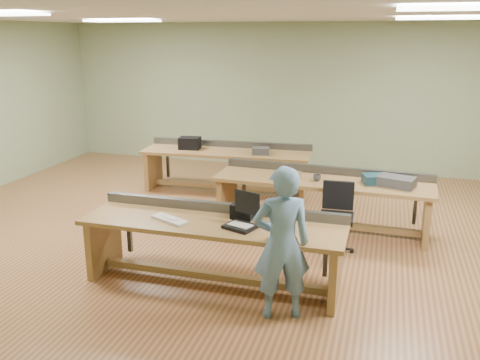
# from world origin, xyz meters

# --- Properties ---
(floor) EXTENTS (10.00, 10.00, 0.00)m
(floor) POSITION_xyz_m (0.00, 0.00, 0.00)
(floor) COLOR #A06A3D
(floor) RESTS_ON ground
(ceiling) EXTENTS (10.00, 10.00, 0.00)m
(ceiling) POSITION_xyz_m (0.00, 0.00, 3.00)
(ceiling) COLOR silver
(ceiling) RESTS_ON wall_back
(wall_back) EXTENTS (10.00, 0.04, 3.00)m
(wall_back) POSITION_xyz_m (0.00, 4.00, 1.50)
(wall_back) COLOR gray
(wall_back) RESTS_ON floor
(wall_front) EXTENTS (10.00, 0.04, 3.00)m
(wall_front) POSITION_xyz_m (0.00, -4.00, 1.50)
(wall_front) COLOR gray
(wall_front) RESTS_ON floor
(fluor_panels) EXTENTS (6.20, 3.50, 0.03)m
(fluor_panels) POSITION_xyz_m (0.00, 0.00, 2.97)
(fluor_panels) COLOR white
(fluor_panels) RESTS_ON ceiling
(workbench_front) EXTENTS (2.96, 0.79, 0.86)m
(workbench_front) POSITION_xyz_m (0.12, -1.50, 0.56)
(workbench_front) COLOR #A48445
(workbench_front) RESTS_ON floor
(workbench_mid) EXTENTS (3.12, 0.95, 0.86)m
(workbench_mid) POSITION_xyz_m (1.07, 0.55, 0.56)
(workbench_mid) COLOR #A48445
(workbench_mid) RESTS_ON floor
(workbench_back) EXTENTS (3.04, 0.97, 0.86)m
(workbench_back) POSITION_xyz_m (-0.82, 1.93, 0.56)
(workbench_back) COLOR #A48445
(workbench_back) RESTS_ON floor
(person) EXTENTS (0.67, 0.56, 1.57)m
(person) POSITION_xyz_m (1.00, -1.99, 0.79)
(person) COLOR #6689A7
(person) RESTS_ON floor
(laptop_base) EXTENTS (0.39, 0.36, 0.03)m
(laptop_base) POSITION_xyz_m (0.47, -1.62, 0.77)
(laptop_base) COLOR black
(laptop_base) RESTS_ON workbench_front
(laptop_screen) EXTENTS (0.31, 0.12, 0.25)m
(laptop_screen) POSITION_xyz_m (0.52, -1.50, 1.00)
(laptop_screen) COLOR black
(laptop_screen) RESTS_ON laptop_base
(keyboard) EXTENTS (0.48, 0.33, 0.03)m
(keyboard) POSITION_xyz_m (-0.35, -1.62, 0.76)
(keyboard) COLOR beige
(keyboard) RESTS_ON workbench_front
(trackball_mouse) EXTENTS (0.20, 0.21, 0.07)m
(trackball_mouse) POSITION_xyz_m (0.90, -1.83, 0.79)
(trackball_mouse) COLOR white
(trackball_mouse) RESTS_ON workbench_front
(camera_bag) EXTENTS (0.26, 0.18, 0.17)m
(camera_bag) POSITION_xyz_m (0.41, -1.33, 0.83)
(camera_bag) COLOR black
(camera_bag) RESTS_ON workbench_front
(task_chair) EXTENTS (0.51, 0.51, 0.90)m
(task_chair) POSITION_xyz_m (1.36, -0.18, 0.33)
(task_chair) COLOR black
(task_chair) RESTS_ON floor
(parts_bin_teal) EXTENTS (0.43, 0.37, 0.13)m
(parts_bin_teal) POSITION_xyz_m (1.82, 0.54, 0.81)
(parts_bin_teal) COLOR #13323F
(parts_bin_teal) RESTS_ON workbench_mid
(parts_bin_grey) EXTENTS (0.56, 0.44, 0.13)m
(parts_bin_grey) POSITION_xyz_m (2.08, 0.48, 0.82)
(parts_bin_grey) COLOR #38383B
(parts_bin_grey) RESTS_ON workbench_mid
(mug) EXTENTS (0.14, 0.14, 0.09)m
(mug) POSITION_xyz_m (1.00, 0.45, 0.79)
(mug) COLOR #38383B
(mug) RESTS_ON workbench_mid
(drinks_can) EXTENTS (0.07, 0.07, 0.11)m
(drinks_can) POSITION_xyz_m (0.75, 0.47, 0.81)
(drinks_can) COLOR silver
(drinks_can) RESTS_ON workbench_mid
(storage_box_back) EXTENTS (0.40, 0.31, 0.21)m
(storage_box_back) POSITION_xyz_m (-1.50, 1.89, 0.86)
(storage_box_back) COLOR black
(storage_box_back) RESTS_ON workbench_back
(tray_back) EXTENTS (0.34, 0.28, 0.12)m
(tray_back) POSITION_xyz_m (-0.17, 1.83, 0.81)
(tray_back) COLOR #38383B
(tray_back) RESTS_ON workbench_back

